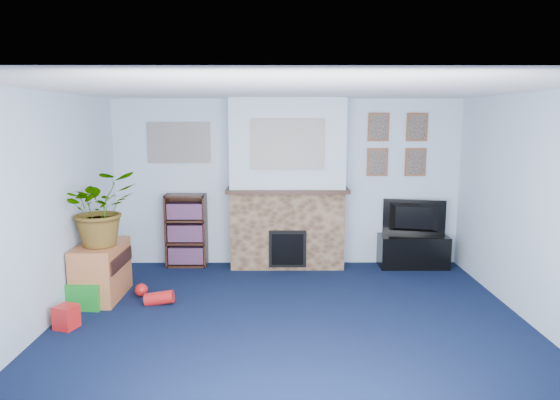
{
  "coord_description": "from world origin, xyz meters",
  "views": [
    {
      "loc": [
        -0.14,
        -4.93,
        2.13
      ],
      "look_at": [
        -0.11,
        0.84,
        1.18
      ],
      "focal_mm": 32.0,
      "sensor_mm": 36.0,
      "label": 1
    }
  ],
  "objects_px": {
    "television": "(414,218)",
    "sideboard": "(101,269)",
    "tv_stand": "(413,252)",
    "bookshelf": "(187,232)"
  },
  "relations": [
    {
      "from": "television",
      "to": "sideboard",
      "type": "height_order",
      "value": "television"
    },
    {
      "from": "tv_stand",
      "to": "bookshelf",
      "type": "bearing_deg",
      "value": 178.66
    },
    {
      "from": "tv_stand",
      "to": "television",
      "type": "distance_m",
      "value": 0.49
    },
    {
      "from": "tv_stand",
      "to": "television",
      "type": "height_order",
      "value": "television"
    },
    {
      "from": "tv_stand",
      "to": "television",
      "type": "xyz_separation_m",
      "value": [
        -0.0,
        0.02,
        0.49
      ]
    },
    {
      "from": "bookshelf",
      "to": "sideboard",
      "type": "height_order",
      "value": "bookshelf"
    },
    {
      "from": "tv_stand",
      "to": "bookshelf",
      "type": "relative_size",
      "value": 0.93
    },
    {
      "from": "bookshelf",
      "to": "television",
      "type": "bearing_deg",
      "value": -0.99
    },
    {
      "from": "television",
      "to": "bookshelf",
      "type": "relative_size",
      "value": 0.84
    },
    {
      "from": "television",
      "to": "sideboard",
      "type": "bearing_deg",
      "value": 29.87
    }
  ]
}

